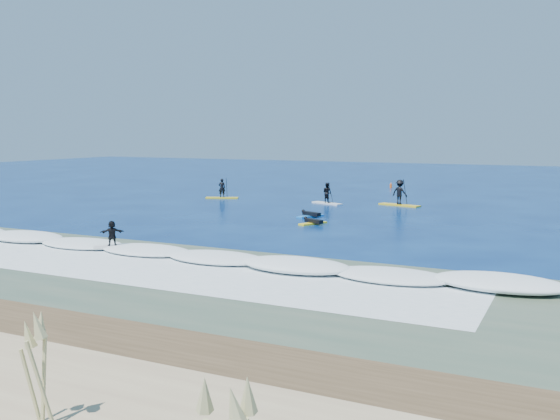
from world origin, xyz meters
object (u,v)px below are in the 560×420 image
at_px(sup_paddler_center, 327,195).
at_px(prone_paddler_far, 311,215).
at_px(sup_paddler_left, 222,191).
at_px(sup_paddler_right, 400,194).
at_px(marker_buoy, 391,185).
at_px(wave_surfer, 112,235).
at_px(prone_paddler_near, 313,222).

relative_size(sup_paddler_center, prone_paddler_far, 1.32).
xyz_separation_m(sup_paddler_left, sup_paddler_right, (15.25, 1.46, 0.30)).
bearing_deg(sup_paddler_left, sup_paddler_center, -21.74).
distance_m(sup_paddler_left, prone_paddler_far, 13.80).
height_order(sup_paddler_center, marker_buoy, sup_paddler_center).
xyz_separation_m(prone_paddler_far, marker_buoy, (-1.23, 23.78, 0.10)).
bearing_deg(sup_paddler_center, sup_paddler_right, 35.32).
height_order(sup_paddler_left, wave_surfer, sup_paddler_left).
xyz_separation_m(sup_paddler_right, wave_surfer, (-7.57, -24.31, -0.16)).
bearing_deg(sup_paddler_right, prone_paddler_near, -85.53).
bearing_deg(sup_paddler_left, sup_paddler_right, -16.91).
distance_m(sup_paddler_center, prone_paddler_near, 11.20).
distance_m(wave_surfer, marker_buoy, 39.19).
bearing_deg(marker_buoy, wave_surfer, -93.88).
height_order(sup_paddler_left, sup_paddler_center, sup_paddler_left).
distance_m(sup_paddler_center, sup_paddler_right, 5.69).
bearing_deg(sup_paddler_right, sup_paddler_left, -159.55).
distance_m(sup_paddler_right, prone_paddler_far, 9.75).
xyz_separation_m(sup_paddler_left, wave_surfer, (7.68, -22.85, 0.15)).
relative_size(wave_surfer, marker_buoy, 3.01).
bearing_deg(sup_paddler_left, prone_paddler_near, -61.48).
bearing_deg(prone_paddler_far, prone_paddler_near, -131.43).
relative_size(sup_paddler_left, prone_paddler_far, 1.33).
distance_m(sup_paddler_right, prone_paddler_near, 12.27).
distance_m(sup_paddler_center, wave_surfer, 23.05).
bearing_deg(marker_buoy, sup_paddler_right, -71.59).
height_order(sup_paddler_center, sup_paddler_right, sup_paddler_right).
relative_size(sup_paddler_left, wave_surfer, 1.67).
bearing_deg(sup_paddler_left, prone_paddler_far, -55.47).
xyz_separation_m(sup_paddler_left, prone_paddler_far, (11.56, -7.53, -0.46)).
bearing_deg(marker_buoy, prone_paddler_far, -87.03).
bearing_deg(wave_surfer, sup_paddler_left, 68.48).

